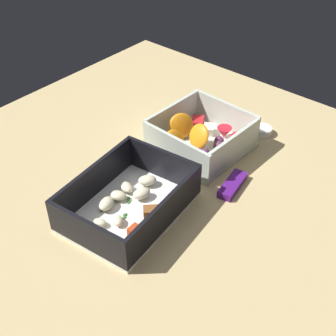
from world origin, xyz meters
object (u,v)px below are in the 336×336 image
Objects in this scene: pasta_container at (129,204)px; fruit_bowl at (202,138)px; paper_cup_liner at (262,131)px; candy_bar at (233,185)px.

pasta_container is 1.32× the size of fruit_bowl.
paper_cup_liner is (-10.96, 6.21, -1.44)cm from fruit_bowl.
paper_cup_liner reaches higher than candy_bar.
fruit_bowl is at bearing 178.18° from pasta_container.
pasta_container reaches higher than paper_cup_liner.
paper_cup_liner is at bearing 150.46° from fruit_bowl.
fruit_bowl reaches higher than paper_cup_liner.
fruit_bowl is 4.50× the size of paper_cup_liner.
candy_bar is (5.55, 10.60, -1.56)cm from fruit_bowl.
paper_cup_liner is at bearing -165.13° from candy_bar.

